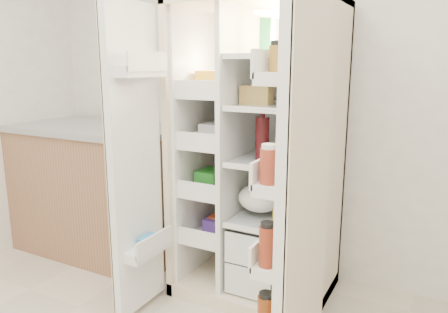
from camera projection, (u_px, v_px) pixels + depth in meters
The scene contains 5 objects.
wall_back at pixel (288, 78), 2.83m from camera, with size 4.00×0.02×2.70m, color white.
refrigerator at pixel (263, 177), 2.67m from camera, with size 0.92×0.70×1.80m.
freezer_door at pixel (135, 165), 2.35m from camera, with size 0.15×0.40×1.72m.
fridge_door at pixel (300, 198), 1.83m from camera, with size 0.17×0.58×1.72m.
kitchen_counter at pixel (100, 189), 3.28m from camera, with size 1.36×0.73×0.99m.
Camera 1 is at (0.98, -0.74, 1.43)m, focal length 34.00 mm.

